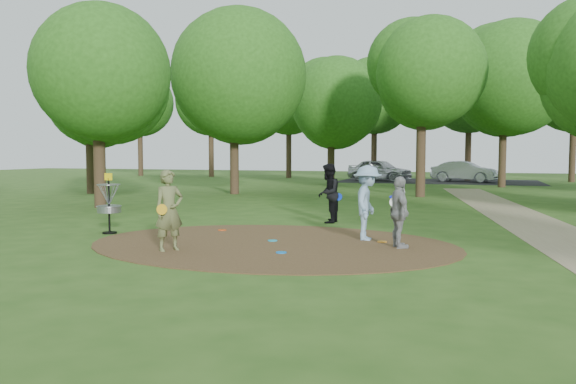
% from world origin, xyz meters
% --- Properties ---
extents(ground, '(100.00, 100.00, 0.00)m').
position_xyz_m(ground, '(0.00, 0.00, 0.00)').
color(ground, '#2D5119').
rests_on(ground, ground).
extents(dirt_clearing, '(8.40, 8.40, 0.02)m').
position_xyz_m(dirt_clearing, '(0.00, 0.00, 0.01)').
color(dirt_clearing, '#47301C').
rests_on(dirt_clearing, ground).
extents(footpath, '(7.55, 39.89, 0.01)m').
position_xyz_m(footpath, '(6.50, 2.00, 0.01)').
color(footpath, '#8C7A5B').
rests_on(footpath, ground).
extents(parking_lot, '(14.00, 8.00, 0.01)m').
position_xyz_m(parking_lot, '(2.00, 30.00, 0.00)').
color(parking_lot, black).
rests_on(parking_lot, ground).
extents(player_observer_with_disc, '(0.70, 0.74, 1.71)m').
position_xyz_m(player_observer_with_disc, '(-1.72, -1.51, 0.85)').
color(player_observer_with_disc, '#5F653A').
rests_on(player_observer_with_disc, ground).
extents(player_throwing_with_disc, '(1.12, 1.17, 1.77)m').
position_xyz_m(player_throwing_with_disc, '(1.95, 1.20, 0.88)').
color(player_throwing_with_disc, '#84A7C6').
rests_on(player_throwing_with_disc, ground).
extents(player_walking_with_disc, '(0.75, 0.86, 1.74)m').
position_xyz_m(player_walking_with_disc, '(0.28, 4.15, 0.87)').
color(player_walking_with_disc, black).
rests_on(player_walking_with_disc, ground).
extents(player_waiting_with_disc, '(0.76, 0.98, 1.56)m').
position_xyz_m(player_waiting_with_disc, '(2.80, 0.32, 0.78)').
color(player_waiting_with_disc, gray).
rests_on(player_waiting_with_disc, ground).
extents(disc_ground_cyan, '(0.22, 0.22, 0.02)m').
position_xyz_m(disc_ground_cyan, '(-0.09, 0.33, 0.03)').
color(disc_ground_cyan, '#189FC5').
rests_on(disc_ground_cyan, dirt_clearing).
extents(disc_ground_blue, '(0.22, 0.22, 0.02)m').
position_xyz_m(disc_ground_blue, '(0.60, -1.07, 0.03)').
color(disc_ground_blue, blue).
rests_on(disc_ground_blue, dirt_clearing).
extents(disc_ground_red, '(0.22, 0.22, 0.02)m').
position_xyz_m(disc_ground_red, '(-1.95, 1.60, 0.03)').
color(disc_ground_red, '#D44515').
rests_on(disc_ground_red, dirt_clearing).
extents(car_left, '(5.05, 3.29, 1.60)m').
position_xyz_m(car_left, '(-2.14, 29.41, 0.80)').
color(car_left, '#AAACB2').
rests_on(car_left, ground).
extents(car_right, '(4.71, 2.59, 1.47)m').
position_xyz_m(car_right, '(3.81, 29.76, 0.74)').
color(car_right, '#AEAFB6').
rests_on(car_right, ground).
extents(disc_ground_orange, '(0.22, 0.22, 0.02)m').
position_xyz_m(disc_ground_orange, '(2.34, 0.95, 0.03)').
color(disc_ground_orange, orange).
rests_on(disc_ground_orange, dirt_clearing).
extents(disc_golf_basket, '(0.63, 0.63, 1.54)m').
position_xyz_m(disc_golf_basket, '(-4.50, 0.30, 0.87)').
color(disc_golf_basket, black).
rests_on(disc_golf_basket, ground).
extents(tree_ring, '(37.11, 45.66, 9.60)m').
position_xyz_m(tree_ring, '(2.62, 9.98, 5.30)').
color(tree_ring, '#332316').
rests_on(tree_ring, ground).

